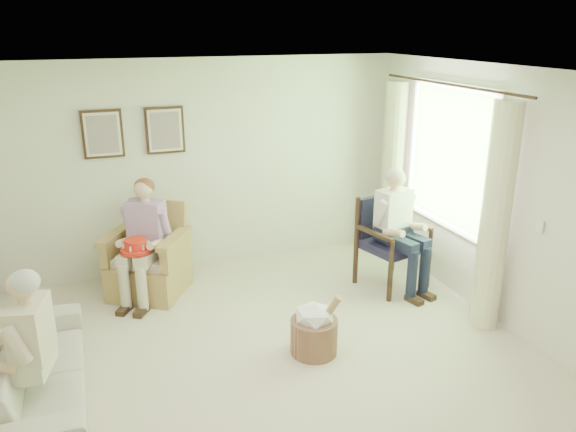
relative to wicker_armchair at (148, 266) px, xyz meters
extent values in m
plane|color=beige|center=(0.83, -2.18, -0.33)|extent=(5.50, 5.50, 0.00)
cube|color=silver|center=(0.83, 0.57, 0.97)|extent=(5.00, 0.04, 2.60)
cube|color=silver|center=(3.33, -2.18, 0.97)|extent=(0.04, 5.50, 2.60)
cube|color=white|center=(0.83, -2.18, 2.27)|extent=(5.00, 5.50, 0.02)
cube|color=#2D6B23|center=(3.30, -0.98, 1.22)|extent=(0.02, 1.40, 1.50)
cube|color=white|center=(3.29, -0.98, 2.00)|extent=(0.04, 1.52, 0.06)
cube|color=white|center=(3.29, -0.98, 0.44)|extent=(0.04, 1.52, 0.06)
cylinder|color=#382114|center=(3.20, -0.98, 2.02)|extent=(0.03, 2.50, 0.03)
cylinder|color=beige|center=(3.16, -1.96, 0.82)|extent=(0.34, 0.34, 2.30)
cylinder|color=beige|center=(3.16, 0.00, 0.82)|extent=(0.34, 0.34, 2.30)
cube|color=#382114|center=(-0.32, 0.54, 1.45)|extent=(0.45, 0.03, 0.55)
cube|color=silver|center=(-0.32, 0.51, 1.45)|extent=(0.39, 0.01, 0.49)
cube|color=tan|center=(-0.32, 0.51, 1.45)|extent=(0.33, 0.01, 0.43)
cube|color=#382114|center=(0.38, 0.54, 1.45)|extent=(0.45, 0.03, 0.55)
cube|color=silver|center=(0.38, 0.51, 1.45)|extent=(0.39, 0.01, 0.49)
cube|color=tan|center=(0.38, 0.51, 1.45)|extent=(0.33, 0.01, 0.43)
cube|color=tan|center=(0.00, -0.03, -0.13)|extent=(0.76, 0.75, 0.40)
cube|color=beige|center=(0.00, -0.06, 0.12)|extent=(0.59, 0.57, 0.10)
cube|color=tan|center=(0.00, 0.28, 0.40)|extent=(0.71, 0.22, 0.60)
cube|color=tan|center=(-0.35, -0.03, 0.23)|extent=(0.10, 0.69, 0.29)
cube|color=tan|center=(0.35, -0.03, 0.23)|extent=(0.10, 0.69, 0.29)
cylinder|color=black|center=(2.41, -1.12, -0.10)|extent=(0.06, 0.06, 0.46)
cylinder|color=black|center=(3.03, -1.12, -0.10)|extent=(0.06, 0.06, 0.46)
cylinder|color=black|center=(2.41, -0.54, -0.10)|extent=(0.06, 0.06, 0.46)
cylinder|color=black|center=(3.03, -0.54, -0.10)|extent=(0.06, 0.06, 0.46)
cube|color=#1B1834|center=(2.72, -0.83, 0.18)|extent=(0.60, 0.58, 0.10)
cube|color=#1B1834|center=(2.72, -0.55, 0.46)|extent=(0.56, 0.07, 0.52)
imported|color=beige|center=(-1.12, -1.75, -0.05)|extent=(1.91, 0.75, 0.56)
cube|color=beige|center=(0.00, -0.06, 0.28)|extent=(0.40, 0.26, 0.16)
cube|color=#B788C0|center=(0.00, -0.04, 0.56)|extent=(0.39, 0.24, 0.46)
sphere|color=#DDAD8E|center=(0.00, -0.05, 0.93)|extent=(0.21, 0.21, 0.21)
ellipsoid|color=brown|center=(0.00, -0.03, 0.96)|extent=(0.22, 0.22, 0.18)
cube|color=beige|center=(-0.10, -0.28, 0.23)|extent=(0.14, 0.44, 0.13)
cube|color=beige|center=(0.10, -0.28, 0.23)|extent=(0.14, 0.44, 0.13)
cylinder|color=beige|center=(-0.10, -0.48, -0.04)|extent=(0.12, 0.12, 0.51)
cylinder|color=beige|center=(0.10, -0.48, -0.04)|extent=(0.12, 0.12, 0.51)
cube|color=#171B33|center=(2.72, -0.83, 0.34)|extent=(0.40, 0.26, 0.16)
cube|color=white|center=(2.72, -0.81, 0.62)|extent=(0.39, 0.24, 0.46)
sphere|color=#DDAD8E|center=(2.72, -0.82, 0.99)|extent=(0.21, 0.21, 0.21)
ellipsoid|color=#B7B2AD|center=(2.72, -0.80, 1.02)|extent=(0.22, 0.22, 0.18)
cube|color=#171B33|center=(2.62, -1.05, 0.29)|extent=(0.14, 0.44, 0.13)
cube|color=#171B33|center=(2.82, -1.05, 0.29)|extent=(0.14, 0.44, 0.13)
cylinder|color=#171B33|center=(2.62, -1.25, -0.01)|extent=(0.12, 0.12, 0.57)
cylinder|color=#171B33|center=(2.82, -1.25, -0.01)|extent=(0.12, 0.12, 0.57)
cube|color=beige|center=(-1.12, -1.91, 0.17)|extent=(0.42, 0.26, 0.16)
cube|color=beige|center=(-1.12, -1.89, 0.45)|extent=(0.41, 0.24, 0.46)
sphere|color=#DDAD8E|center=(-1.12, -1.90, 0.82)|extent=(0.21, 0.21, 0.21)
ellipsoid|color=#B7B2AD|center=(-1.12, -1.87, 0.84)|extent=(0.22, 0.22, 0.18)
cube|color=beige|center=(-1.22, -2.13, 0.12)|extent=(0.14, 0.44, 0.13)
cube|color=beige|center=(-1.02, -2.13, 0.12)|extent=(0.14, 0.44, 0.13)
cylinder|color=beige|center=(-1.22, -2.33, -0.10)|extent=(0.12, 0.12, 0.40)
cylinder|color=beige|center=(-1.02, -2.33, -0.10)|extent=(0.12, 0.12, 0.40)
cylinder|color=red|center=(-0.14, -0.30, 0.33)|extent=(0.33, 0.33, 0.04)
cylinder|color=red|center=(-0.14, -0.30, 0.39)|extent=(0.23, 0.23, 0.12)
cube|color=white|center=(-0.02, -0.30, 0.39)|extent=(0.04, 0.01, 0.05)
cube|color=white|center=(-0.08, -0.20, 0.39)|extent=(0.03, 0.04, 0.05)
cube|color=white|center=(-0.20, -0.20, 0.39)|extent=(0.03, 0.04, 0.05)
cube|color=white|center=(-0.26, -0.30, 0.39)|extent=(0.04, 0.01, 0.05)
cube|color=white|center=(-0.20, -0.41, 0.39)|extent=(0.03, 0.04, 0.05)
cube|color=white|center=(-0.08, -0.41, 0.39)|extent=(0.03, 0.04, 0.05)
cylinder|color=#A57659|center=(1.29, -1.86, -0.15)|extent=(0.52, 0.52, 0.35)
ellipsoid|color=white|center=(1.29, -1.86, 0.07)|extent=(0.40, 0.40, 0.24)
cylinder|color=#A57F56|center=(1.39, -1.91, 0.07)|extent=(0.17, 0.32, 0.52)
camera|label=1|loc=(-0.56, -6.11, 2.64)|focal=35.00mm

